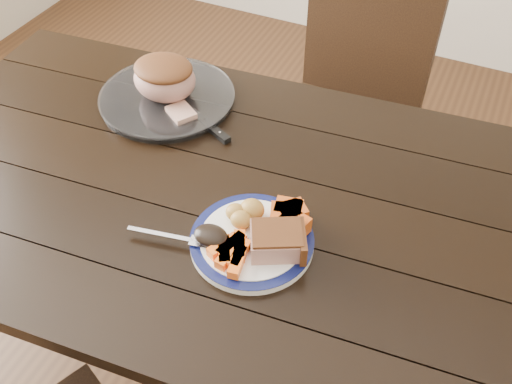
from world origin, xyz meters
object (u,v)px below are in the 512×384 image
at_px(fork, 176,238).
at_px(roast_joint, 165,79).
at_px(pork_slice, 277,241).
at_px(dining_table, 228,219).
at_px(carving_knife, 203,122).
at_px(chair_far, 350,100).
at_px(dinner_plate, 252,241).
at_px(serving_platter, 167,99).

bearing_deg(fork, roast_joint, 112.24).
relative_size(pork_slice, fork, 0.57).
xyz_separation_m(dining_table, carving_knife, (-0.16, 0.19, 0.10)).
distance_m(chair_far, roast_joint, 0.69).
distance_m(dinner_plate, fork, 0.15).
height_order(dinner_plate, fork, fork).
height_order(dining_table, fork, fork).
relative_size(fork, carving_knife, 0.59).
relative_size(dinner_plate, carving_knife, 0.84).
relative_size(serving_platter, roast_joint, 2.11).
xyz_separation_m(serving_platter, pork_slice, (0.46, -0.34, 0.03)).
height_order(dinner_plate, serving_platter, serving_platter).
xyz_separation_m(pork_slice, roast_joint, (-0.46, 0.34, 0.03)).
distance_m(dinner_plate, roast_joint, 0.53).
bearing_deg(serving_platter, pork_slice, -36.89).
xyz_separation_m(dinner_plate, pork_slice, (0.06, -0.00, 0.03)).
bearing_deg(pork_slice, dinner_plate, 175.24).
bearing_deg(chair_far, dining_table, 87.40).
bearing_deg(fork, chair_far, 73.14).
bearing_deg(serving_platter, fork, -56.74).
bearing_deg(dinner_plate, fork, -154.95).
xyz_separation_m(pork_slice, carving_knife, (-0.33, 0.30, -0.04)).
height_order(chair_far, fork, chair_far).
distance_m(chair_far, carving_knife, 0.64).
bearing_deg(pork_slice, dining_table, 145.40).
distance_m(pork_slice, roast_joint, 0.57).
relative_size(dinner_plate, pork_slice, 2.47).
distance_m(serving_platter, roast_joint, 0.06).
xyz_separation_m(dining_table, pork_slice, (0.17, -0.12, 0.14)).
relative_size(roast_joint, carving_knife, 0.54).
bearing_deg(dinner_plate, chair_far, 92.97).
relative_size(chair_far, serving_platter, 2.72).
xyz_separation_m(chair_far, roast_joint, (-0.36, -0.51, 0.30)).
bearing_deg(roast_joint, chair_far, 54.98).
distance_m(chair_far, fork, 0.95).
bearing_deg(pork_slice, carving_knife, 137.57).
distance_m(serving_platter, pork_slice, 0.57).
xyz_separation_m(dinner_plate, serving_platter, (-0.40, 0.34, 0.00)).
distance_m(chair_far, dinner_plate, 0.88).
height_order(pork_slice, roast_joint, roast_joint).
relative_size(chair_far, fork, 5.23).
height_order(dining_table, serving_platter, serving_platter).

